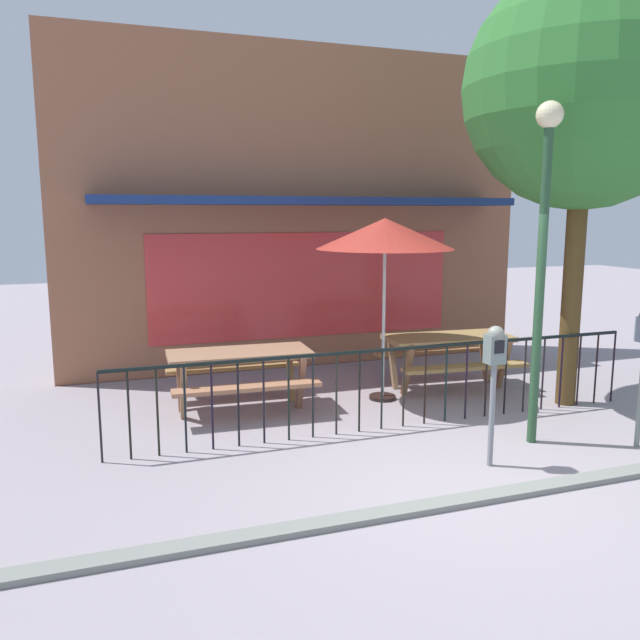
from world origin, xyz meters
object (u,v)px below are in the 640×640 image
Objects in this scene: picnic_table_left at (240,364)px; street_tree at (585,89)px; street_lamp at (544,223)px; patio_umbrella at (385,235)px; parking_meter_far at (494,359)px; picnic_table_right at (448,347)px.

picnic_table_left is 5.50m from street_tree.
patio_umbrella is at bearing 112.80° from street_lamp.
patio_umbrella is 0.44× the size of street_tree.
picnic_table_left is 3.34m from parking_meter_far.
parking_meter_far is at bearing -53.42° from picnic_table_left.
street_lamp is (2.80, -2.23, 1.79)m from picnic_table_left.
picnic_table_right is at bearing 83.59° from street_lamp.
patio_umbrella reaches higher than parking_meter_far.
picnic_table_right is 0.52× the size of street_lamp.
street_tree is at bearing 34.38° from parking_meter_far.
street_tree is (1.10, -1.19, 3.41)m from picnic_table_right.
parking_meter_far is (0.03, -2.49, -1.13)m from patio_umbrella.
patio_umbrella is 2.73m from parking_meter_far.
street_lamp reaches higher than picnic_table_right.
parking_meter_far reaches higher than picnic_table_right.
street_lamp is (0.87, -2.06, 0.17)m from patio_umbrella.
picnic_table_left is 2.53m from patio_umbrella.
picnic_table_right is at bearing 68.02° from parking_meter_far.
parking_meter_far is 3.94m from street_tree.
patio_umbrella is 1.71× the size of parking_meter_far.
picnic_table_right is (3.05, 0.03, 0.00)m from picnic_table_left.
patio_umbrella is at bearing 90.80° from parking_meter_far.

